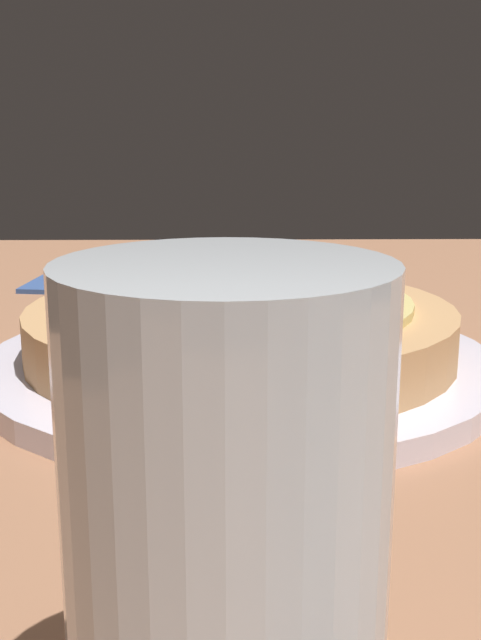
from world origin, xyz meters
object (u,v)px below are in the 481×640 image
(pizza, at_px, (240,326))
(napkin, at_px, (100,280))
(cup_far, at_px, (226,557))
(plate, at_px, (240,364))

(pizza, xyz_separation_m, napkin, (-0.27, -0.12, -0.03))
(pizza, bearing_deg, cup_far, -1.43)
(cup_far, relative_size, napkin, 1.03)
(pizza, relative_size, cup_far, 2.07)
(plate, distance_m, napkin, 0.29)
(plate, height_order, napkin, plate)
(plate, distance_m, cup_far, 0.29)
(cup_far, bearing_deg, pizza, 178.57)
(plate, xyz_separation_m, pizza, (0.00, -0.00, 0.02))
(plate, bearing_deg, napkin, -155.83)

